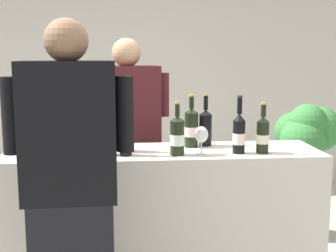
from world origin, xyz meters
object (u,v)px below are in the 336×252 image
wine_bottle_3 (106,133)px  wine_bottle_5 (64,136)px  wine_glass (201,136)px  person_guest (72,214)px  wine_bottle_6 (205,126)px  ice_bucket (78,129)px  wine_bottle_1 (191,128)px  wine_bottle_2 (38,134)px  wine_bottle_9 (263,134)px  wine_bottle_4 (239,133)px  wine_bottle_7 (177,136)px  wine_bottle_10 (126,134)px  potted_shrub (306,143)px  wine_bottle_0 (127,133)px  person_server (128,157)px  wine_bottle_8 (47,138)px

wine_bottle_3 → wine_bottle_5: bearing=178.9°
wine_bottle_5 → wine_glass: wine_bottle_5 is taller
wine_bottle_5 → person_guest: bearing=-79.7°
wine_bottle_6 → ice_bucket: 0.80m
wine_bottle_1 → wine_bottle_2: size_ratio=0.97×
wine_bottle_2 → wine_bottle_9: size_ratio=1.14×
wine_bottle_4 → wine_bottle_7: 0.36m
wine_bottle_4 → wine_bottle_10: 0.66m
wine_bottle_2 → wine_glass: wine_bottle_2 is taller
ice_bucket → wine_bottle_2: bearing=-136.8°
wine_bottle_9 → potted_shrub: bearing=55.8°
wine_bottle_2 → wine_bottle_10: size_ratio=1.02×
wine_bottle_0 → wine_bottle_10: 0.10m
potted_shrub → person_server: bearing=-167.3°
wine_bottle_3 → ice_bucket: (-0.18, 0.21, -0.01)m
wine_bottle_2 → wine_bottle_5: 0.15m
wine_bottle_2 → wine_bottle_9: 1.30m
potted_shrub → wine_bottle_5: bearing=-151.7°
person_guest → wine_bottle_0: bearing=68.7°
wine_bottle_6 → potted_shrub: (0.99, 0.78, -0.28)m
wine_glass → person_server: (-0.42, 0.70, -0.28)m
wine_bottle_8 → wine_bottle_1: bearing=16.2°
wine_bottle_6 → wine_bottle_7: 0.33m
wine_bottle_5 → wine_bottle_10: wine_bottle_10 is taller
wine_bottle_6 → wine_glass: size_ratio=2.01×
wine_bottle_2 → wine_bottle_7: 0.80m
wine_bottle_1 → ice_bucket: bearing=177.7°
wine_bottle_0 → wine_bottle_9: 0.80m
wine_bottle_1 → potted_shrub: size_ratio=0.28×
wine_bottle_8 → person_server: 0.90m
wine_bottle_10 → potted_shrub: (1.49, 1.02, -0.29)m
wine_bottle_10 → person_guest: person_guest is taller
wine_bottle_0 → potted_shrub: 1.77m
ice_bucket → potted_shrub: size_ratio=0.21×
wine_glass → wine_bottle_8: bearing=-178.2°
wine_bottle_1 → ice_bucket: size_ratio=1.36×
wine_bottle_2 → person_server: bearing=51.6°
wine_bottle_6 → wine_bottle_1: bearing=-160.2°
wine_bottle_5 → ice_bucket: size_ratio=1.26×
wine_bottle_3 → potted_shrub: bearing=31.9°
wine_bottle_3 → wine_bottle_8: 0.33m
wine_bottle_4 → person_guest: bearing=-149.2°
wine_bottle_4 → wine_bottle_9: (0.14, -0.00, -0.01)m
wine_bottle_5 → wine_bottle_10: (0.35, -0.02, 0.01)m
wine_bottle_4 → wine_bottle_5: (-1.01, 0.03, -0.01)m
wine_bottle_1 → wine_bottle_7: size_ratio=1.07×
wine_bottle_10 → ice_bucket: (-0.29, 0.23, -0.00)m
wine_bottle_0 → wine_bottle_6: bearing=15.1°
wine_bottle_2 → wine_bottle_10: wine_bottle_2 is taller
wine_bottle_2 → wine_bottle_4: bearing=-2.0°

